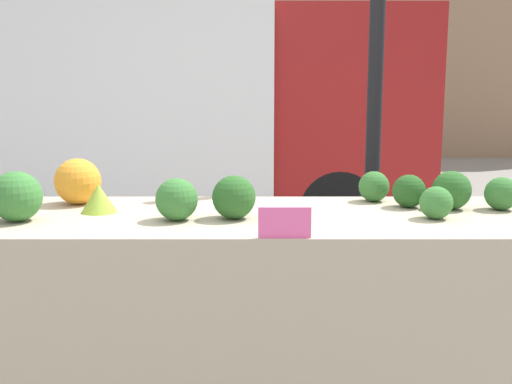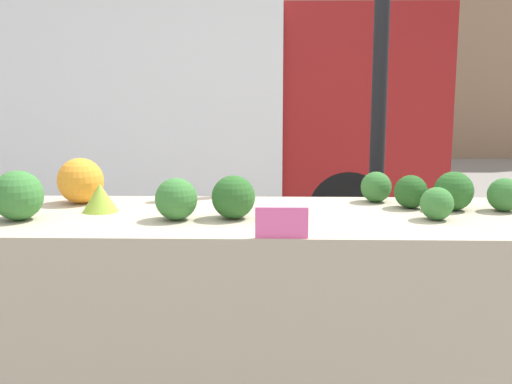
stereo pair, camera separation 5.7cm
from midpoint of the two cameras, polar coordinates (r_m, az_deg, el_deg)
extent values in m
cylinder|color=black|center=(2.82, 12.17, 7.18)|extent=(0.07, 0.07, 2.43)
cube|color=white|center=(5.99, -16.27, 10.86)|extent=(3.83, 1.82, 2.39)
cube|color=maroon|center=(5.77, 9.58, 7.84)|extent=(1.38, 1.67, 1.72)
cylinder|color=black|center=(5.13, 8.94, -1.66)|extent=(0.67, 0.22, 0.67)
cylinder|color=black|center=(6.55, 7.31, 0.80)|extent=(0.67, 0.22, 0.67)
cylinder|color=black|center=(7.11, -22.16, 0.86)|extent=(0.67, 0.22, 0.67)
cube|color=tan|center=(2.12, 0.77, -2.54)|extent=(1.97, 0.73, 0.03)
cube|color=tan|center=(1.85, 0.61, -12.75)|extent=(1.97, 0.01, 0.49)
cylinder|color=black|center=(2.71, -19.50, -10.19)|extent=(0.05, 0.05, 0.86)
cylinder|color=black|center=(2.69, 21.30, -10.42)|extent=(0.05, 0.05, 0.86)
sphere|color=orange|center=(2.40, -15.73, 1.04)|extent=(0.18, 0.18, 0.18)
cone|color=#93B238|center=(2.22, -13.93, -0.53)|extent=(0.13, 0.13, 0.10)
sphere|color=#387533|center=(2.02, -6.82, -0.67)|extent=(0.14, 0.14, 0.14)
sphere|color=#285B23|center=(2.30, 18.99, 0.09)|extent=(0.14, 0.14, 0.14)
sphere|color=#23511E|center=(2.30, 15.22, 0.02)|extent=(0.12, 0.12, 0.12)
sphere|color=#285B23|center=(2.03, -1.37, -0.49)|extent=(0.15, 0.15, 0.15)
sphere|color=#387533|center=(2.15, -21.03, -0.31)|extent=(0.17, 0.17, 0.17)
sphere|color=#336B2D|center=(2.35, 23.23, -0.24)|extent=(0.12, 0.12, 0.12)
sphere|color=#336B2D|center=(2.39, 12.03, 0.47)|extent=(0.12, 0.12, 0.12)
sphere|color=#387533|center=(2.11, 17.58, -1.06)|extent=(0.11, 0.11, 0.11)
cube|color=#F45B9E|center=(1.76, 3.38, -2.96)|extent=(0.16, 0.01, 0.09)
camera|label=1|loc=(0.03, -89.23, 0.13)|focal=42.00mm
camera|label=2|loc=(0.03, 90.77, -0.13)|focal=42.00mm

